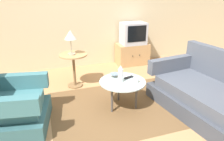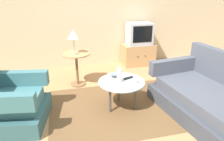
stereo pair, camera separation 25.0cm
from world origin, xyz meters
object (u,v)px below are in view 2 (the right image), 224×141
couch (214,100)px  television (139,34)px  bowl (114,75)px  armchair (9,104)px  table_lamp (73,35)px  mug (135,81)px  coffee_table (121,84)px  tv_stand (138,54)px  vase (119,74)px  tv_remote_silver (112,86)px  side_table (77,62)px  tv_remote_dark (128,78)px

couch → television: size_ratio=3.41×
television → bowl: television is taller
armchair → table_lamp: (1.02, 1.03, 0.70)m
table_lamp → mug: (0.81, -1.12, -0.51)m
coffee_table → tv_stand: (0.98, 1.84, -0.15)m
vase → tv_remote_silver: (-0.15, -0.11, -0.12)m
television → tv_remote_silver: size_ratio=3.58×
table_lamp → tv_remote_silver: table_lamp is taller
tv_stand → bowl: 1.97m
bowl → couch: bearing=-31.9°
table_lamp → vase: bearing=-60.5°
tv_remote_silver → television: bearing=165.0°
couch → coffee_table: bearing=56.1°
side_table → table_lamp: bearing=-162.9°
coffee_table → bowl: 0.22m
mug → tv_remote_silver: (-0.37, -0.02, -0.03)m
couch → bowl: size_ratio=12.43×
mug → tv_stand: bearing=67.9°
coffee_table → table_lamp: size_ratio=1.62×
armchair → vase: size_ratio=3.69×
side_table → tv_remote_silver: size_ratio=4.06×
television → bowl: size_ratio=3.65×
coffee_table → television: (0.98, 1.83, 0.37)m
couch → vase: 1.43m
television → table_lamp: 1.81m
tv_stand → television: 0.52m
tv_remote_dark → armchair: bearing=-13.4°
armchair → tv_stand: (2.62, 1.86, -0.05)m
vase → bowl: (-0.03, 0.21, -0.10)m
armchair → television: bearing=135.0°
coffee_table → mug: mug is taller
tv_stand → vase: vase is taller
side_table → vase: vase is taller
armchair → mug: bearing=96.9°
side_table → bowl: (0.53, -0.83, 0.01)m
armchair → coffee_table: size_ratio=1.39×
armchair → tv_remote_dark: bearing=102.9°
coffee_table → tv_remote_dark: bearing=29.6°
television → vase: 2.11m
armchair → bowl: bearing=107.4°
couch → table_lamp: (-1.85, 1.63, 0.71)m
armchair → tv_stand: armchair is taller
bowl → tv_remote_silver: (-0.12, -0.32, -0.02)m
mug → television: bearing=67.7°
vase → tv_remote_dark: (0.18, 0.10, -0.12)m
bowl → tv_remote_silver: size_ratio=0.98×
coffee_table → vase: (-0.04, -0.02, 0.18)m
couch → television: 2.50m
bowl → side_table: bearing=122.7°
coffee_table → side_table: size_ratio=1.11×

